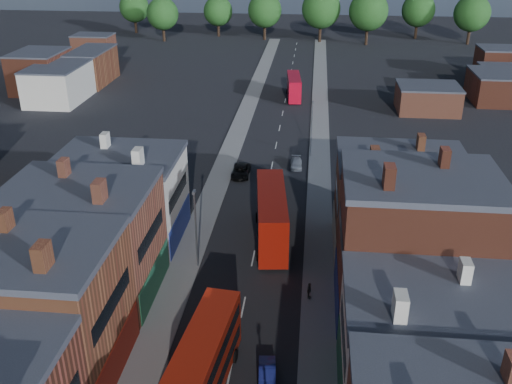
% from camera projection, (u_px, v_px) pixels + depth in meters
% --- Properties ---
extents(pavement_west, '(3.00, 200.00, 0.12)m').
position_uv_depth(pavement_west, '(218.00, 181.00, 73.46)').
color(pavement_west, gray).
rests_on(pavement_west, ground).
extents(pavement_east, '(3.00, 200.00, 0.12)m').
position_uv_depth(pavement_east, '(319.00, 186.00, 72.25)').
color(pavement_east, gray).
rests_on(pavement_east, ground).
extents(lamp_post_2, '(0.25, 0.70, 8.12)m').
position_uv_depth(lamp_post_2, '(196.00, 224.00, 53.37)').
color(lamp_post_2, slate).
rests_on(lamp_post_2, ground).
extents(lamp_post_3, '(0.25, 0.70, 8.12)m').
position_uv_depth(lamp_post_3, '(312.00, 125.00, 79.38)').
color(lamp_post_3, slate).
rests_on(lamp_post_3, ground).
extents(bus_0, '(3.85, 11.76, 4.99)m').
position_uv_depth(bus_0, '(203.00, 365.00, 39.22)').
color(bus_0, '#BA1E0A').
rests_on(bus_0, ground).
extents(bus_1, '(4.24, 12.80, 5.42)m').
position_uv_depth(bus_1, '(271.00, 215.00, 58.75)').
color(bus_1, '#9E1409').
rests_on(bus_1, ground).
extents(bus_2, '(3.17, 10.12, 4.30)m').
position_uv_depth(bus_2, '(294.00, 86.00, 107.35)').
color(bus_2, '#AC071B').
rests_on(bus_2, ground).
extents(car_1, '(1.57, 3.66, 1.17)m').
position_uv_depth(car_1, '(267.00, 375.00, 41.29)').
color(car_1, navy).
rests_on(car_1, ground).
extents(car_2, '(2.27, 4.87, 1.35)m').
position_uv_depth(car_2, '(241.00, 171.00, 74.91)').
color(car_2, black).
rests_on(car_2, ground).
extents(car_3, '(1.70, 3.84, 1.10)m').
position_uv_depth(car_3, '(296.00, 163.00, 77.65)').
color(car_3, silver).
rests_on(car_3, ground).
extents(ped_3, '(0.63, 0.99, 1.57)m').
position_uv_depth(ped_3, '(309.00, 291.00, 50.19)').
color(ped_3, '#57544B').
rests_on(ped_3, pavement_east).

